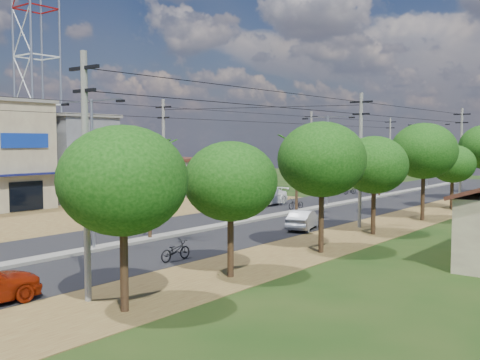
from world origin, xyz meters
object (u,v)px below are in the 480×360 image
Objects in this scene: car_parked_dark at (89,207)px; car_white_far at (265,197)px; moto_rider_east at (175,251)px; car_silver_mid at (303,220)px.

car_white_far is at bearing -5.78° from car_parked_dark.
moto_rider_east is (10.20, -21.75, -0.27)m from car_white_far.
car_silver_mid is 2.08× the size of moto_rider_east.
car_white_far reaches higher than moto_rider_east.
car_white_far is 15.63m from car_parked_dark.
car_silver_mid is 17.10m from car_parked_dark.
car_parked_dark is at bearing -114.24° from car_white_far.
car_silver_mid is at bearing -55.80° from car_parked_dark.
car_white_far is 24.02m from moto_rider_east.
car_parked_dark is (-16.47, -4.57, 0.12)m from car_silver_mid.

